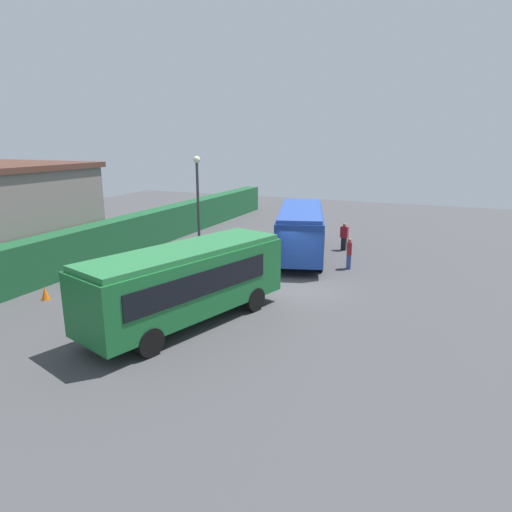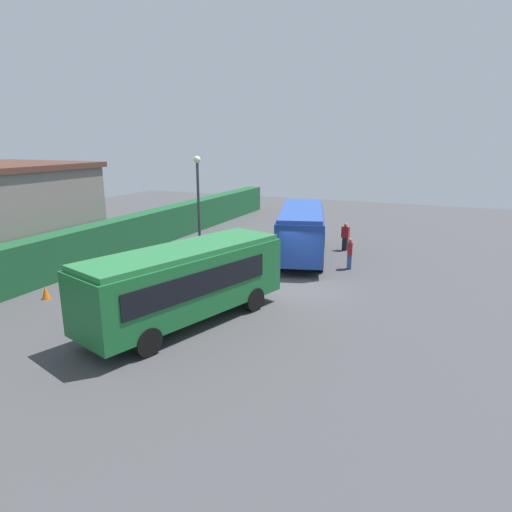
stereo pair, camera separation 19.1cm
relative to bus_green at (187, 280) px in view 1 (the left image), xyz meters
name	(u,v)px [view 1 (the left image)]	position (x,y,z in m)	size (l,w,h in m)	color
ground_plane	(296,288)	(5.59, -2.60, -1.74)	(64.00, 64.00, 0.00)	#424244
bus_green	(187,280)	(0.00, 0.00, 0.00)	(8.88, 4.93, 3.01)	#19602D
bus_blue	(300,229)	(11.09, -1.02, 0.00)	(9.05, 4.85, 3.01)	navy
person_left	(349,253)	(9.89, -4.20, -0.83)	(0.44, 0.34, 1.73)	#334C8C
person_center	(344,236)	(14.02, -3.03, -0.82)	(0.34, 0.51, 1.77)	black
hedge_row	(99,243)	(5.59, 9.29, -0.61)	(44.00, 1.30, 2.26)	#1A4F2C
traffic_cone	(45,293)	(-0.25, 7.21, -1.44)	(0.36, 0.36, 0.60)	orange
lamppost	(198,202)	(6.12, 2.99, 2.02)	(0.36, 0.36, 6.10)	#38383D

